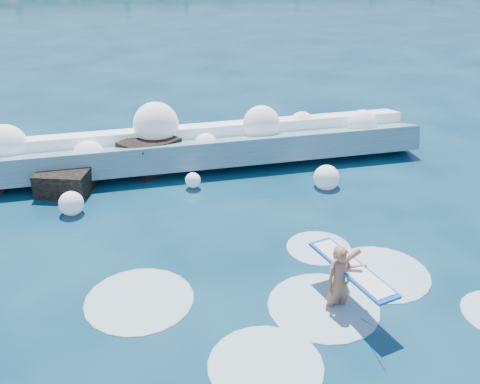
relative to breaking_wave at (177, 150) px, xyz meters
The scene contains 6 objects.
ground 7.03m from the breaking_wave, 93.74° to the right, with size 200.00×200.00×0.00m, color #07263D.
breaking_wave is the anchor object (origin of this frame).
rock_cluster 4.06m from the breaking_wave, behind, with size 7.97×3.07×1.20m.
surfer_with_board 8.85m from the breaking_wave, 74.08° to the right, with size 1.18×2.96×1.78m.
wave_spray 0.75m from the breaking_wave, behind, with size 14.40×4.53×2.19m.
surf_foam 8.35m from the breaking_wave, 78.95° to the right, with size 9.49×5.55×0.12m.
Camera 1 is at (-1.34, -10.00, 7.36)m, focal length 40.00 mm.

